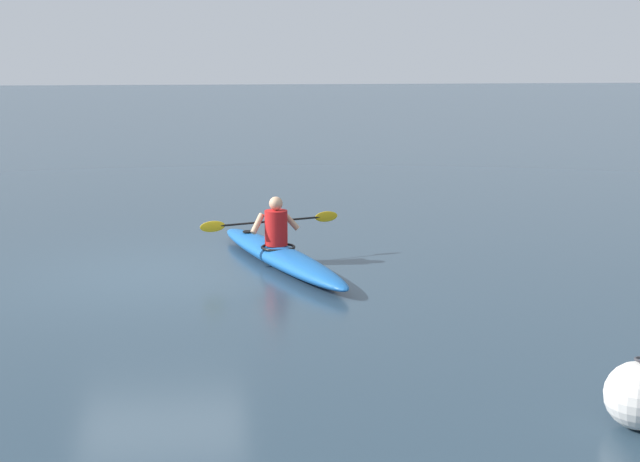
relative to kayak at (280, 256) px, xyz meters
name	(u,v)px	position (x,y,z in m)	size (l,w,h in m)	color
ground_plane	(157,275)	(1.84, 0.41, -0.15)	(160.00, 160.00, 0.00)	#283D4C
kayak	(280,256)	(0.00, 0.00, 0.00)	(1.99, 4.44, 0.29)	#1959A5
kayaker	(276,224)	(0.05, -0.15, 0.46)	(2.21, 0.78, 0.76)	red
mooring_buoy_channel_marker	(639,395)	(-2.62, 6.40, 0.15)	(0.60, 0.60, 0.64)	silver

